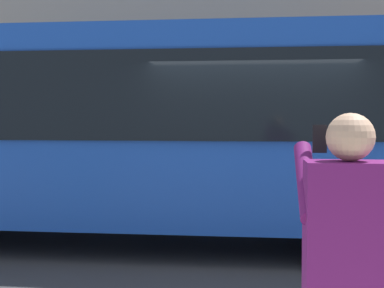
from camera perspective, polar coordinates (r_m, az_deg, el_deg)
ground_plane at (r=7.35m, az=6.52°, el=-11.60°), size 60.00×60.00×0.00m
red_bus at (r=7.80m, az=-7.09°, el=1.75°), size 9.05×2.54×3.08m
pedestrian_photographer at (r=2.61m, az=16.46°, el=-12.52°), size 0.53×0.52×1.70m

